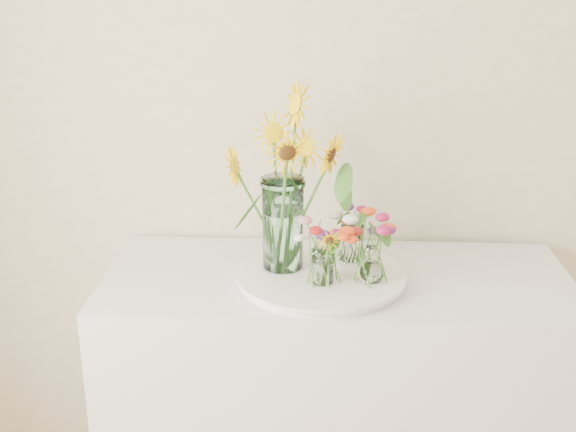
# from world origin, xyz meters

# --- Properties ---
(counter) EXTENTS (1.40, 0.60, 0.90)m
(counter) POSITION_xyz_m (-0.39, 1.93, 0.45)
(counter) COLOR white
(counter) RESTS_ON ground_plane
(tray) EXTENTS (0.48, 0.48, 0.02)m
(tray) POSITION_xyz_m (-0.45, 1.88, 0.91)
(tray) COLOR white
(tray) RESTS_ON counter
(mason_jar) EXTENTS (0.14, 0.14, 0.28)m
(mason_jar) POSITION_xyz_m (-0.56, 1.92, 1.07)
(mason_jar) COLOR #BBF4E7
(mason_jar) RESTS_ON tray
(sunflower_bouquet) EXTENTS (0.72, 0.72, 0.55)m
(sunflower_bouquet) POSITION_xyz_m (-0.56, 1.92, 1.20)
(sunflower_bouquet) COLOR yellow
(sunflower_bouquet) RESTS_ON tray
(small_vase_a) EXTENTS (0.08, 0.08, 0.11)m
(small_vase_a) POSITION_xyz_m (-0.44, 1.81, 0.98)
(small_vase_a) COLOR white
(small_vase_a) RESTS_ON tray
(wildflower_posy_a) EXTENTS (0.20, 0.20, 0.20)m
(wildflower_posy_a) POSITION_xyz_m (-0.44, 1.81, 1.02)
(wildflower_posy_a) COLOR #F04914
(wildflower_posy_a) RESTS_ON tray
(small_vase_b) EXTENTS (0.09, 0.09, 0.11)m
(small_vase_b) POSITION_xyz_m (-0.30, 1.83, 0.98)
(small_vase_b) COLOR white
(small_vase_b) RESTS_ON tray
(wildflower_posy_b) EXTENTS (0.22, 0.22, 0.20)m
(wildflower_posy_b) POSITION_xyz_m (-0.30, 1.83, 1.03)
(wildflower_posy_b) COLOR #F04914
(wildflower_posy_b) RESTS_ON tray
(small_vase_c) EXTENTS (0.08, 0.08, 0.12)m
(small_vase_c) POSITION_xyz_m (-0.35, 1.99, 0.98)
(small_vase_c) COLOR white
(small_vase_c) RESTS_ON tray
(wildflower_posy_c) EXTENTS (0.19, 0.19, 0.21)m
(wildflower_posy_c) POSITION_xyz_m (-0.35, 1.99, 1.03)
(wildflower_posy_c) COLOR #F04914
(wildflower_posy_c) RESTS_ON tray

